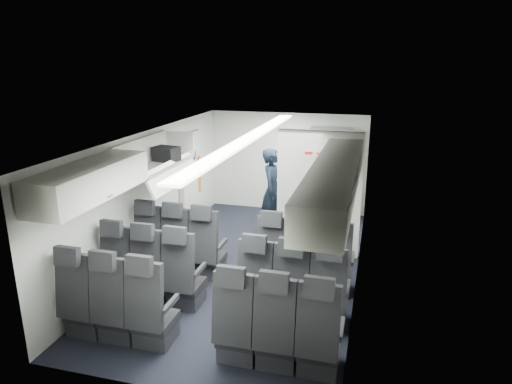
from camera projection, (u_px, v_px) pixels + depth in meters
The scene contains 14 objects.
cabin_shell at pixel (249, 201), 7.11m from camera, with size 3.41×6.01×2.16m.
seat_row_front at pixel (240, 257), 6.82m from camera, with size 3.33×0.56×1.24m.
seat_row_mid at pixel (220, 285), 5.99m from camera, with size 3.33×0.56×1.24m.
seat_row_rear at pixel (193, 321), 5.15m from camera, with size 3.33×0.56×1.24m.
overhead_bin_left_rear at pixel (89, 181), 5.40m from camera, with size 0.53×1.80×0.40m.
overhead_bin_left_front_open at pixel (155, 160), 7.06m from camera, with size 0.64×1.70×0.72m.
overhead_bin_right_rear at pixel (327, 200), 4.70m from camera, with size 0.53×1.80×0.40m.
overhead_bin_right_front at pixel (341, 163), 6.32m from camera, with size 0.53×1.70×0.40m.
bulkhead_partition at pixel (319, 194), 7.62m from camera, with size 1.40×0.15×2.13m.
galley_unit at pixel (329, 174), 9.44m from camera, with size 0.85×0.52×1.90m.
boarding_door at pixel (191, 179), 9.00m from camera, with size 0.12×1.27×1.86m.
flight_attendant at pixel (272, 191), 8.69m from camera, with size 0.60×0.39×1.65m, color black.
carry_on_bag at pixel (166, 154), 7.26m from camera, with size 0.39×0.27×0.23m, color black.
papers at pixel (282, 181), 8.53m from camera, with size 0.18×0.02×0.12m, color white.
Camera 1 is at (1.86, -6.52, 3.27)m, focal length 32.00 mm.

